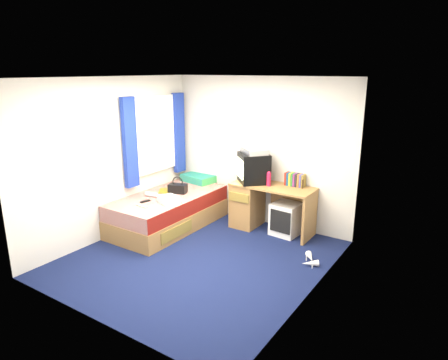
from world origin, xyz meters
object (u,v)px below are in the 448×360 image
Objects in this scene: remote_control at (145,201)px; desk at (257,203)px; pillow at (198,178)px; storage_cube at (286,219)px; bed at (169,211)px; aerosol_can at (265,178)px; white_heels at (310,260)px; colour_swatch_fan at (142,206)px; picture_frame at (303,183)px; towel at (169,200)px; crt_tv at (253,168)px; pink_water_bottle at (269,180)px; water_bottle at (152,194)px; magazine at (166,191)px; vcr at (254,151)px; handbag at (178,188)px.

desk is at bearing 58.27° from remote_control.
storage_cube is (1.81, -0.13, -0.35)m from pillow.
aerosol_can is (1.33, 0.78, 0.58)m from bed.
colour_swatch_fan is at bearing -163.90° from white_heels.
aerosol_can is at bearing -176.53° from picture_frame.
towel is at bearing 58.19° from colour_swatch_fan.
crt_tv is 3.12× the size of pink_water_bottle.
picture_frame is at bearing 28.59° from water_bottle.
magazine is at bearing 114.88° from remote_control.
bed is 6.80× the size of towel.
water_bottle is at bearing -148.35° from storage_cube.
bed is 9.09× the size of colour_swatch_fan.
bed is 1.90m from storage_cube.
storage_cube is at bearing 27.11° from water_bottle.
remote_control is (-1.98, -1.38, -0.27)m from picture_frame.
pink_water_bottle is 1.28× the size of remote_control.
aerosol_can is (-0.40, 0.02, 0.59)m from storage_cube.
storage_cube is 0.72m from aerosol_can.
aerosol_can is at bearing 22.96° from magazine.
vcr is 1.92m from white_heels.
towel is (-1.07, -1.07, -0.26)m from aerosol_can.
vcr is at bearing -5.67° from pillow.
water_bottle reaches higher than magazine.
magazine is (-1.31, -0.64, -0.71)m from vcr.
pink_water_bottle is 1.74m from magazine.
remote_control reaches higher than storage_cube.
storage_cube is at bearing -1.13° from desk.
towel is (-0.95, -1.06, 0.18)m from desk.
aerosol_can is at bearing 148.11° from pink_water_bottle.
crt_tv is (1.13, 0.78, 0.72)m from bed.
desk is at bearing 10.00° from handbag.
bed is at bearing 132.82° from towel.
towel is at bearing -139.85° from storage_cube.
magazine is 0.81m from colour_swatch_fan.
magazine is at bearing 178.01° from white_heels.
handbag is at bearing -156.23° from storage_cube.
picture_frame is (0.71, 0.15, 0.41)m from desk.
water_bottle is at bearing -94.76° from pillow.
bed is at bearing 50.96° from water_bottle.
desk is 0.50m from pink_water_bottle.
desk is 5.91× the size of colour_swatch_fan.
handbag is 0.51m from towel.
pillow is 1.31m from desk.
white_heels is at bearing -18.75° from pillow.
aerosol_can reaches higher than colour_swatch_fan.
magazine reaches higher than white_heels.
vcr is 2.77× the size of remote_control.
picture_frame reaches higher than colour_swatch_fan.
vcr is at bearing 177.23° from desk.
vcr reaches higher than towel.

